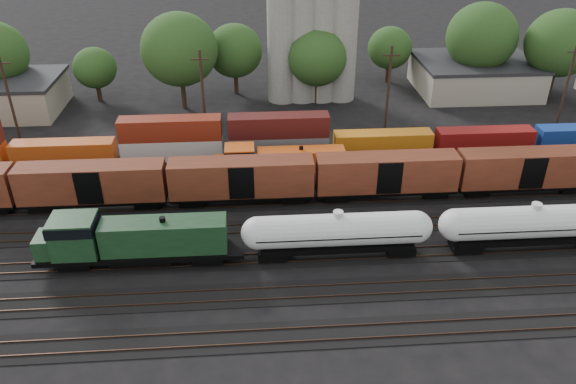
{
  "coord_description": "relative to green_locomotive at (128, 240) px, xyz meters",
  "views": [
    {
      "loc": [
        -5.89,
        -46.76,
        31.22
      ],
      "look_at": [
        -2.49,
        2.0,
        3.0
      ],
      "focal_mm": 35.0,
      "sensor_mm": 36.0,
      "label": 1
    }
  ],
  "objects": [
    {
      "name": "industrial_sheds",
      "position": [
        23.81,
        40.25,
        -0.2
      ],
      "size": [
        119.38,
        17.26,
        5.1
      ],
      "color": "#9E937F",
      "rests_on": "ground"
    },
    {
      "name": "orange_locomotive",
      "position": [
        13.93,
        15.0,
        -0.4
      ],
      "size": [
        16.46,
        2.74,
        4.12
      ],
      "color": "black",
      "rests_on": "ground"
    },
    {
      "name": "ground",
      "position": [
        17.18,
        5.0,
        -2.76
      ],
      "size": [
        600.0,
        600.0,
        0.0
      ],
      "primitive_type": "plane",
      "color": "black"
    },
    {
      "name": "tank_car_a",
      "position": [
        18.69,
        0.0,
        -0.05
      ],
      "size": [
        17.43,
        3.12,
        4.57
      ],
      "color": "silver",
      "rests_on": "ground"
    },
    {
      "name": "green_locomotive",
      "position": [
        0.0,
        0.0,
        0.0
      ],
      "size": [
        18.38,
        3.24,
        4.86
      ],
      "color": "black",
      "rests_on": "ground"
    },
    {
      "name": "tree_band",
      "position": [
        24.16,
        40.64,
        5.28
      ],
      "size": [
        168.98,
        21.39,
        14.5
      ],
      "color": "black",
      "rests_on": "ground"
    },
    {
      "name": "grain_silo",
      "position": [
        20.47,
        41.0,
        8.5
      ],
      "size": [
        13.4,
        5.0,
        29.0
      ],
      "color": "gray",
      "rests_on": "ground"
    },
    {
      "name": "container_wall",
      "position": [
        17.47,
        20.0,
        -0.13
      ],
      "size": [
        178.4,
        2.6,
        5.8
      ],
      "color": "black",
      "rests_on": "ground"
    },
    {
      "name": "tracks",
      "position": [
        17.18,
        5.0,
        -2.71
      ],
      "size": [
        180.0,
        33.2,
        0.2
      ],
      "color": "black",
      "rests_on": "ground"
    },
    {
      "name": "boxcar_string",
      "position": [
        2.32,
        10.0,
        0.36
      ],
      "size": [
        122.8,
        2.9,
        4.2
      ],
      "color": "black",
      "rests_on": "ground"
    },
    {
      "name": "tank_car_b",
      "position": [
        36.86,
        -0.0,
        -0.01
      ],
      "size": [
        17.67,
        3.16,
        4.63
      ],
      "color": "silver",
      "rests_on": "ground"
    },
    {
      "name": "utility_poles",
      "position": [
        17.18,
        27.0,
        3.45
      ],
      "size": [
        122.2,
        0.36,
        12.0
      ],
      "color": "black",
      "rests_on": "ground"
    }
  ]
}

